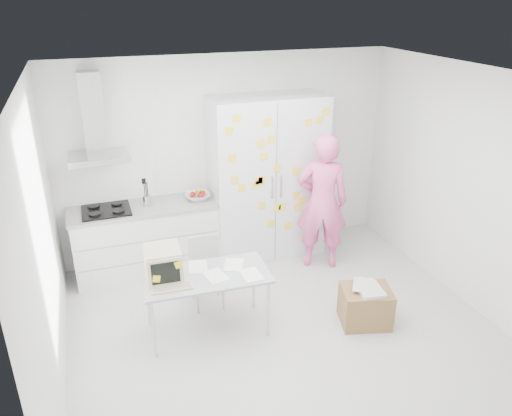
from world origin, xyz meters
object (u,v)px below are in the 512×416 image
object	(u,v)px
person	(322,202)
cardboard_box	(365,306)
chair	(206,267)
desk	(179,270)

from	to	relation	value
person	cardboard_box	world-z (taller)	person
person	chair	xyz separation A→B (m)	(-1.64, -0.35, -0.44)
person	cardboard_box	distance (m)	1.51
person	chair	distance (m)	1.74
chair	person	bearing A→B (deg)	15.02
desk	chair	size ratio (longest dim) A/B	1.63
chair	cardboard_box	xyz separation A→B (m)	(1.55, -0.99, -0.24)
desk	chair	xyz separation A→B (m)	(0.39, 0.51, -0.32)
desk	cardboard_box	size ratio (longest dim) A/B	2.14
cardboard_box	desk	bearing A→B (deg)	166.02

